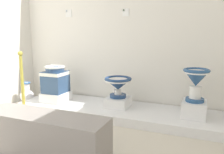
% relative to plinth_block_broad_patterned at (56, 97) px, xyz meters
% --- Properties ---
extents(wall_back, '(3.94, 0.06, 3.09)m').
position_rel_plinth_block_broad_patterned_xyz_m(wall_back, '(1.02, 0.51, 1.36)').
color(wall_back, white).
rests_on(wall_back, ground_plane).
extents(display_platform, '(3.00, 0.78, 0.12)m').
position_rel_plinth_block_broad_patterned_xyz_m(display_platform, '(1.02, 0.07, -0.13)').
color(display_platform, white).
rests_on(display_platform, ground_plane).
extents(plinth_block_broad_patterned, '(0.36, 0.38, 0.14)m').
position_rel_plinth_block_broad_patterned_xyz_m(plinth_block_broad_patterned, '(0.00, 0.00, 0.00)').
color(plinth_block_broad_patterned, white).
rests_on(plinth_block_broad_patterned, display_platform).
extents(antique_toilet_broad_patterned, '(0.33, 0.34, 0.41)m').
position_rel_plinth_block_broad_patterned_xyz_m(antique_toilet_broad_patterned, '(0.00, 0.00, 0.29)').
color(antique_toilet_broad_patterned, '#2F4B70').
rests_on(antique_toilet_broad_patterned, plinth_block_broad_patterned).
extents(plinth_block_squat_floral, '(0.32, 0.33, 0.14)m').
position_rel_plinth_block_broad_patterned_xyz_m(plinth_block_squat_floral, '(1.00, 0.09, -0.00)').
color(plinth_block_squat_floral, white).
rests_on(plinth_block_squat_floral, display_platform).
extents(antique_toilet_squat_floral, '(0.39, 0.39, 0.29)m').
position_rel_plinth_block_broad_patterned_xyz_m(antique_toilet_squat_floral, '(1.00, 0.09, 0.27)').
color(antique_toilet_squat_floral, navy).
rests_on(antique_toilet_squat_floral, plinth_block_squat_floral).
extents(plinth_block_slender_white, '(0.29, 0.33, 0.20)m').
position_rel_plinth_block_broad_patterned_xyz_m(plinth_block_slender_white, '(2.04, 0.07, 0.03)').
color(plinth_block_slender_white, white).
rests_on(plinth_block_slender_white, display_platform).
extents(antique_toilet_slender_white, '(0.32, 0.32, 0.42)m').
position_rel_plinth_block_broad_patterned_xyz_m(antique_toilet_slender_white, '(2.04, 0.07, 0.41)').
color(antique_toilet_slender_white, '#284F7E').
rests_on(antique_toilet_slender_white, plinth_block_slender_white).
extents(info_placard_first, '(0.11, 0.01, 0.12)m').
position_rel_plinth_block_broad_patterned_xyz_m(info_placard_first, '(-0.03, 0.48, 1.31)').
color(info_placard_first, white).
extents(info_placard_second, '(0.10, 0.01, 0.11)m').
position_rel_plinth_block_broad_patterned_xyz_m(info_placard_second, '(0.98, 0.48, 1.29)').
color(info_placard_second, white).
extents(decorative_vase_corner, '(0.24, 0.24, 0.37)m').
position_rel_plinth_block_broad_patterned_xyz_m(decorative_vase_corner, '(-0.61, 0.02, -0.04)').
color(decorative_vase_corner, '#2D5994').
rests_on(decorative_vase_corner, ground_plane).
extents(stanchion_post_near_left, '(0.24, 0.24, 0.94)m').
position_rel_plinth_block_broad_patterned_xyz_m(stanchion_post_near_left, '(-0.04, -0.64, 0.10)').
color(stanchion_post_near_left, gold).
rests_on(stanchion_post_near_left, ground_plane).
extents(museum_bench, '(1.29, 0.36, 0.40)m').
position_rel_plinth_block_broad_patterned_xyz_m(museum_bench, '(0.74, -1.22, 0.01)').
color(museum_bench, gray).
rests_on(museum_bench, ground_plane).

